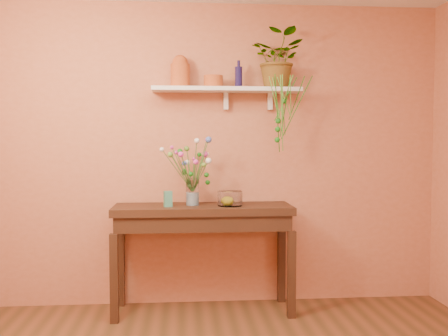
# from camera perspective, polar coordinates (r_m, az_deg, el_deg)

# --- Properties ---
(room) EXTENTS (4.04, 4.04, 2.70)m
(room) POSITION_cam_1_polar(r_m,az_deg,el_deg) (2.51, 2.88, 0.43)
(room) COLOR brown
(room) RESTS_ON ground
(sideboard) EXTENTS (1.52, 0.49, 0.92)m
(sideboard) POSITION_cam_1_polar(r_m,az_deg,el_deg) (4.28, -2.43, -6.09)
(sideboard) COLOR #371F12
(sideboard) RESTS_ON ground
(wall_shelf) EXTENTS (1.30, 0.24, 0.19)m
(wall_shelf) POSITION_cam_1_polar(r_m,az_deg,el_deg) (4.40, 0.45, 8.91)
(wall_shelf) COLOR white
(wall_shelf) RESTS_ON room
(terracotta_jug) EXTENTS (0.19, 0.19, 0.28)m
(terracotta_jug) POSITION_cam_1_polar(r_m,az_deg,el_deg) (4.42, -5.05, 10.91)
(terracotta_jug) COLOR #B94B25
(terracotta_jug) RESTS_ON wall_shelf
(terracotta_pot) EXTENTS (0.22, 0.22, 0.10)m
(terracotta_pot) POSITION_cam_1_polar(r_m,az_deg,el_deg) (4.38, -1.23, 9.90)
(terracotta_pot) COLOR #B94B25
(terracotta_pot) RESTS_ON wall_shelf
(blue_bottle) EXTENTS (0.07, 0.07, 0.24)m
(blue_bottle) POSITION_cam_1_polar(r_m,az_deg,el_deg) (4.42, 1.69, 10.43)
(blue_bottle) COLOR #171241
(blue_bottle) RESTS_ON wall_shelf
(spider_plant) EXTENTS (0.57, 0.54, 0.50)m
(spider_plant) POSITION_cam_1_polar(r_m,az_deg,el_deg) (4.50, 6.32, 12.26)
(spider_plant) COLOR #1A6716
(spider_plant) RESTS_ON wall_shelf
(plant_fronds) EXTENTS (0.37, 0.28, 0.65)m
(plant_fronds) POSITION_cam_1_polar(r_m,az_deg,el_deg) (4.28, 6.63, 6.12)
(plant_fronds) COLOR #1A6716
(plant_fronds) RESTS_ON wall_shelf
(glass_vase) EXTENTS (0.11, 0.11, 0.23)m
(glass_vase) POSITION_cam_1_polar(r_m,az_deg,el_deg) (4.26, -3.63, -2.97)
(glass_vase) COLOR white
(glass_vase) RESTS_ON sideboard
(bouquet) EXTENTS (0.44, 0.43, 0.47)m
(bouquet) POSITION_cam_1_polar(r_m,az_deg,el_deg) (4.23, -3.63, 0.92)
(bouquet) COLOR #386B28
(bouquet) RESTS_ON glass_vase
(glass_bowl) EXTENTS (0.21, 0.21, 0.12)m
(glass_bowl) POSITION_cam_1_polar(r_m,az_deg,el_deg) (4.22, 0.69, -3.58)
(glass_bowl) COLOR white
(glass_bowl) RESTS_ON sideboard
(lemon) EXTENTS (0.08, 0.08, 0.08)m
(lemon) POSITION_cam_1_polar(r_m,az_deg,el_deg) (4.21, 0.48, -3.77)
(lemon) COLOR #FFFB2E
(lemon) RESTS_ON glass_bowl
(carton) EXTENTS (0.08, 0.06, 0.13)m
(carton) POSITION_cam_1_polar(r_m,az_deg,el_deg) (4.18, -6.45, -3.55)
(carton) COLOR teal
(carton) RESTS_ON sideboard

